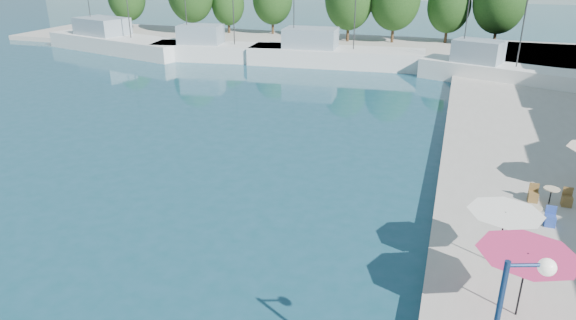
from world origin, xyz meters
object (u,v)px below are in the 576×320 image
(trawler_02, at_px, (218,50))
(umbrella_white, at_px, (505,219))
(trawler_03, at_px, (331,55))
(trawler_04, at_px, (495,72))
(trawler_01, at_px, (117,42))
(umbrella_pink, at_px, (527,261))

(trawler_02, distance_m, umbrella_white, 44.50)
(trawler_02, height_order, umbrella_white, trawler_02)
(trawler_03, bearing_deg, trawler_04, -16.50)
(trawler_01, height_order, trawler_02, same)
(trawler_01, xyz_separation_m, trawler_03, (26.92, -0.23, 0.00))
(trawler_01, distance_m, trawler_03, 26.92)
(trawler_02, distance_m, trawler_04, 29.02)
(trawler_01, distance_m, umbrella_white, 55.42)
(umbrella_pink, bearing_deg, umbrella_white, 98.77)
(trawler_04, distance_m, umbrella_pink, 35.27)
(trawler_01, relative_size, umbrella_pink, 7.04)
(trawler_01, distance_m, umbrella_pink, 57.65)
(trawler_01, xyz_separation_m, umbrella_pink, (42.37, -39.06, 1.53))
(trawler_01, relative_size, umbrella_white, 8.12)
(trawler_01, bearing_deg, trawler_04, 10.62)
(umbrella_pink, bearing_deg, trawler_03, 111.70)
(trawler_04, bearing_deg, umbrella_white, -72.95)
(trawler_03, relative_size, umbrella_white, 7.12)
(trawler_04, height_order, umbrella_pink, trawler_04)
(trawler_01, height_order, trawler_04, same)
(trawler_02, xyz_separation_m, trawler_04, (28.92, -2.40, 0.00))
(umbrella_pink, bearing_deg, trawler_04, 88.78)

